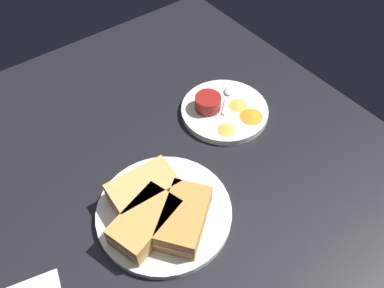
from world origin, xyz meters
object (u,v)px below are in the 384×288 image
object	(u,v)px
plate_sandwich_main	(164,212)
ramekin_light_gravy	(208,102)
spoon_by_dark_ramekin	(161,217)
sandwich_half_near	(144,190)
sandwich_half_extra	(184,218)
plate_chips_companion	(225,111)
ramekin_dark_sauce	(185,226)
sandwich_half_far	(145,222)
spoon_by_gravy_ramekin	(228,95)

from	to	relation	value
plate_sandwich_main	ramekin_light_gravy	world-z (taller)	ramekin_light_gravy
plate_sandwich_main	spoon_by_dark_ramekin	distance (cm)	2.17
sandwich_half_near	sandwich_half_extra	xyz separation A→B (cm)	(2.63, -9.68, 0.00)
sandwich_half_near	spoon_by_dark_ramekin	world-z (taller)	sandwich_half_near
spoon_by_dark_ramekin	plate_chips_companion	xyz separation A→B (cm)	(28.88, 15.28, -1.16)
spoon_by_dark_ramekin	ramekin_dark_sauce	bearing A→B (deg)	-66.23
sandwich_half_far	ramekin_dark_sauce	xyz separation A→B (cm)	(5.48, -4.59, -0.58)
plate_sandwich_main	ramekin_dark_sauce	bearing A→B (deg)	-83.80
plate_sandwich_main	spoon_by_gravy_ramekin	xyz separation A→B (cm)	(30.89, 17.15, 1.16)
spoon_by_dark_ramekin	sandwich_half_extra	bearing A→B (deg)	-53.31
sandwich_half_near	ramekin_light_gravy	distance (cm)	28.24
sandwich_half_extra	spoon_by_gravy_ramekin	size ratio (longest dim) A/B	1.76
spoon_by_dark_ramekin	spoon_by_gravy_ramekin	bearing A→B (deg)	29.39
sandwich_half_extra	spoon_by_gravy_ramekin	distance (cm)	36.91
spoon_by_gravy_ramekin	ramekin_dark_sauce	bearing A→B (deg)	-142.69
ramekin_dark_sauce	spoon_by_gravy_ramekin	size ratio (longest dim) A/B	0.75
plate_sandwich_main	ramekin_dark_sauce	distance (cm)	6.49
sandwich_half_near	plate_sandwich_main	bearing A→B (deg)	-74.80
sandwich_half_near	ramekin_dark_sauce	xyz separation A→B (cm)	(1.95, -10.74, -0.58)
sandwich_half_far	ramekin_light_gravy	size ratio (longest dim) A/B	2.37
plate_chips_companion	ramekin_light_gravy	bearing A→B (deg)	140.19
sandwich_half_near	ramekin_light_gravy	size ratio (longest dim) A/B	2.18
sandwich_half_near	spoon_by_gravy_ramekin	bearing A→B (deg)	20.92
spoon_by_dark_ramekin	ramekin_light_gravy	xyz separation A→B (cm)	(25.74, 17.89, 1.49)
sandwich_half_near	plate_chips_companion	world-z (taller)	sandwich_half_near
ramekin_light_gravy	spoon_by_gravy_ramekin	distance (cm)	6.80
ramekin_light_gravy	ramekin_dark_sauce	bearing A→B (deg)	-136.13
spoon_by_dark_ramekin	ramekin_light_gravy	world-z (taller)	ramekin_light_gravy
ramekin_light_gravy	sandwich_half_near	bearing A→B (deg)	-154.93
sandwich_half_extra	ramekin_light_gravy	distance (cm)	31.55
ramekin_dark_sauce	spoon_by_dark_ramekin	distance (cm)	5.46
sandwich_half_near	plate_chips_companion	xyz separation A→B (cm)	(28.71, 9.35, -3.20)
sandwich_half_near	spoon_by_dark_ramekin	size ratio (longest dim) A/B	1.41
sandwich_half_extra	sandwich_half_far	bearing A→B (deg)	150.20
sandwich_half_extra	ramekin_dark_sauce	xyz separation A→B (cm)	(-0.67, -1.06, -0.58)
sandwich_half_near	ramekin_light_gravy	bearing A→B (deg)	25.07
sandwich_half_far	plate_chips_companion	xyz separation A→B (cm)	(32.23, 15.51, -3.20)
spoon_by_dark_ramekin	plate_chips_companion	distance (cm)	32.69
sandwich_half_far	sandwich_half_extra	distance (cm)	7.09
ramekin_light_gravy	plate_chips_companion	bearing A→B (deg)	-39.81
plate_sandwich_main	spoon_by_dark_ramekin	size ratio (longest dim) A/B	2.74
sandwich_half_extra	ramekin_light_gravy	xyz separation A→B (cm)	(22.95, 21.64, -0.55)
sandwich_half_extra	ramekin_light_gravy	bearing A→B (deg)	43.32
plate_chips_companion	spoon_by_gravy_ramekin	world-z (taller)	spoon_by_gravy_ramekin
plate_chips_companion	ramekin_light_gravy	world-z (taller)	ramekin_light_gravy
ramekin_dark_sauce	spoon_by_gravy_ramekin	distance (cm)	38.06
sandwich_half_extra	spoon_by_dark_ramekin	xyz separation A→B (cm)	(-2.79, 3.75, -2.04)
sandwich_half_near	ramekin_dark_sauce	bearing A→B (deg)	-79.68
sandwich_half_near	ramekin_dark_sauce	distance (cm)	10.93
ramekin_dark_sauce	ramekin_light_gravy	size ratio (longest dim) A/B	1.03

